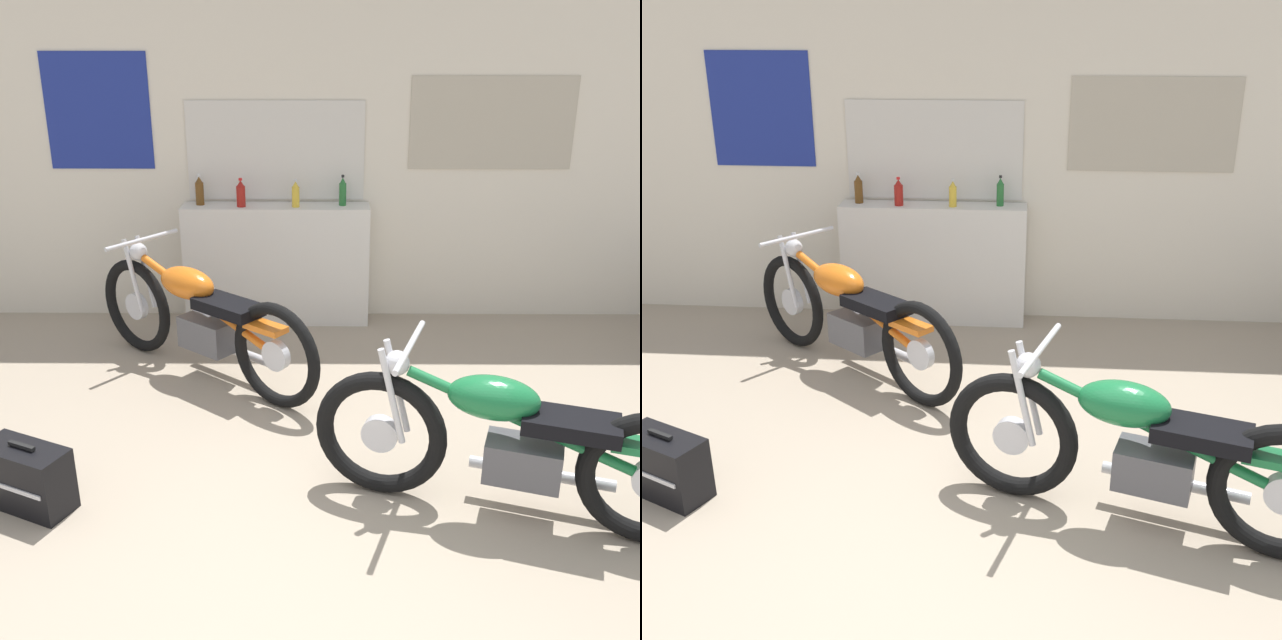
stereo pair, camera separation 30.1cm
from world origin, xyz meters
TOP-DOWN VIEW (x-y plane):
  - ground_plane at (0.00, 0.00)m, footprint 24.00×24.00m
  - wall_back at (-0.00, 3.54)m, footprint 10.00×0.07m
  - sill_counter at (-0.33, 3.36)m, footprint 1.51×0.28m
  - bottle_leftmost at (-0.94, 3.39)m, footprint 0.07×0.07m
  - bottle_left_center at (-0.61, 3.33)m, footprint 0.07×0.07m
  - bottle_center at (-0.17, 3.32)m, footprint 0.06×0.06m
  - bottle_right_center at (0.21, 3.38)m, footprint 0.06×0.06m
  - motorcycle_green at (1.00, 0.69)m, footprint 1.98×0.84m
  - motorcycle_orange at (-0.81, 2.31)m, footprint 1.73×1.40m
  - hard_case_black at (-1.49, 0.75)m, footprint 0.52×0.40m

SIDE VIEW (x-z plane):
  - ground_plane at x=0.00m, z-range 0.00..0.00m
  - hard_case_black at x=-1.49m, z-range -0.01..0.37m
  - motorcycle_green at x=1.00m, z-range -0.02..0.87m
  - motorcycle_orange at x=-0.81m, z-range -0.02..0.90m
  - sill_counter at x=-0.33m, z-range 0.00..0.99m
  - bottle_center at x=-0.17m, z-range 0.98..1.20m
  - bottle_left_center at x=-0.61m, z-range 0.98..1.21m
  - bottle_right_center at x=0.21m, z-range 0.98..1.22m
  - bottle_leftmost at x=-0.94m, z-range 0.98..1.23m
  - wall_back at x=0.00m, z-range 0.00..2.80m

